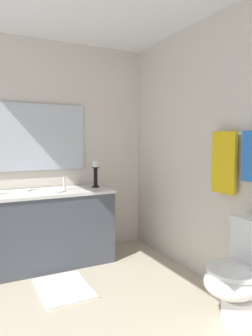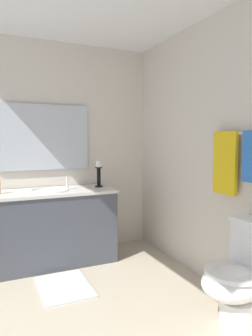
{
  "view_description": "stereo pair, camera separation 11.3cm",
  "coord_description": "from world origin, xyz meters",
  "views": [
    {
      "loc": [
        2.12,
        -0.86,
        1.33
      ],
      "look_at": [
        -0.27,
        0.35,
        1.09
      ],
      "focal_mm": 33.21,
      "sensor_mm": 36.0,
      "label": 1
    },
    {
      "loc": [
        2.17,
        -0.76,
        1.33
      ],
      "look_at": [
        -0.27,
        0.35,
        1.09
      ],
      "focal_mm": 33.21,
      "sensor_mm": 36.0,
      "label": 2
    }
  ],
  "objects": [
    {
      "name": "vanity_cabinet",
      "position": [
        -1.15,
        -0.14,
        0.4
      ],
      "size": [
        0.58,
        1.38,
        0.8
      ],
      "color": "#474C56",
      "rests_on": "ground"
    },
    {
      "name": "towel_bar",
      "position": [
        0.32,
        1.09,
        1.39
      ],
      "size": [
        0.65,
        0.02,
        0.02
      ],
      "primitive_type": "cylinder",
      "rotation": [
        0.0,
        1.57,
        0.0
      ],
      "color": "silver"
    },
    {
      "name": "wall_back",
      "position": [
        0.0,
        1.15,
        1.23
      ],
      "size": [
        2.94,
        0.04,
        2.45
      ],
      "primitive_type": "cube",
      "color": "silver",
      "rests_on": "ground"
    },
    {
      "name": "floor",
      "position": [
        0.0,
        0.0,
        -0.01
      ],
      "size": [
        2.94,
        2.3,
        0.02
      ],
      "primitive_type": "cube",
      "color": "beige",
      "rests_on": "ground"
    },
    {
      "name": "toilet",
      "position": [
        0.56,
        0.87,
        0.37
      ],
      "size": [
        0.39,
        0.54,
        0.75
      ],
      "color": "white",
      "rests_on": "ground"
    },
    {
      "name": "bath_mat",
      "position": [
        -0.52,
        -0.14,
        0.01
      ],
      "size": [
        0.6,
        0.44,
        0.02
      ],
      "primitive_type": "cube",
      "color": "silver",
      "rests_on": "ground"
    },
    {
      "name": "towel_near_vanity",
      "position": [
        0.15,
        1.07,
        1.14
      ],
      "size": [
        0.26,
        0.03,
        0.53
      ],
      "primitive_type": "cube",
      "color": "yellow",
      "rests_on": "towel_bar"
    },
    {
      "name": "wall_left",
      "position": [
        -1.47,
        0.0,
        1.23
      ],
      "size": [
        0.04,
        2.3,
        2.45
      ],
      "primitive_type": "cube",
      "color": "silver",
      "rests_on": "ground"
    },
    {
      "name": "sink_basin",
      "position": [
        -1.15,
        -0.14,
        0.76
      ],
      "size": [
        0.4,
        0.4,
        0.24
      ],
      "color": "white",
      "rests_on": "vanity_cabinet"
    },
    {
      "name": "candle_holder_tall",
      "position": [
        -1.19,
        0.42,
        0.95
      ],
      "size": [
        0.09,
        0.09,
        0.3
      ],
      "color": "black",
      "rests_on": "vanity_cabinet"
    },
    {
      "name": "mirror",
      "position": [
        -1.43,
        -0.14,
        1.37
      ],
      "size": [
        0.02,
        1.02,
        0.74
      ],
      "primitive_type": "cube",
      "color": "silver"
    }
  ]
}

